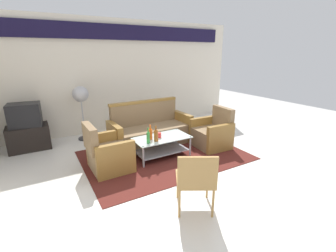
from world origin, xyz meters
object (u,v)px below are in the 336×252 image
bottle_orange (150,134)px  pedestal_fan (81,97)px  couch (150,131)px  cup (159,135)px  wicker_chair (196,178)px  coffee_table (161,144)px  television (25,115)px  bottle_green (148,137)px  tv_stand (29,138)px  armchair_right (212,134)px  bottle_brown (156,135)px  armchair_left (108,154)px

bottle_orange → pedestal_fan: pedestal_fan is taller
couch → pedestal_fan: 1.78m
cup → wicker_chair: wicker_chair is taller
coffee_table → cup: 0.19m
couch → television: bearing=-26.2°
television → wicker_chair: size_ratio=0.76×
bottle_green → tv_stand: 2.72m
tv_stand → bottle_orange: bearing=-40.7°
armchair_right → bottle_brown: 1.42m
television → wicker_chair: television is taller
cup → bottle_orange: bearing=179.3°
couch → armchair_right: (1.12, -0.79, -0.03)m
armchair_left → bottle_green: 0.77m
cup → pedestal_fan: (-1.07, 1.80, 0.55)m
coffee_table → couch: bearing=82.3°
couch → bottle_green: 0.99m
pedestal_fan → couch: bearing=-42.4°
bottle_orange → cup: bearing=-0.7°
pedestal_fan → cup: bearing=-59.2°
couch → armchair_left: size_ratio=2.15×
tv_stand → armchair_left: bearing=-55.5°
bottle_green → bottle_orange: bearing=53.3°
coffee_table → tv_stand: 2.86m
bottle_green → pedestal_fan: 2.16m
bottle_green → cup: bottle_green is taller
armchair_right → television: bearing=64.6°
coffee_table → television: (-2.27, 1.75, 0.49)m
bottle_green → tv_stand: bottle_green is taller
armchair_right → pedestal_fan: (-2.33, 1.89, 0.73)m
armchair_right → armchair_left: bearing=90.2°
couch → cup: bearing=76.4°
armchair_left → wicker_chair: armchair_left is taller
coffee_table → pedestal_fan: bearing=121.8°
armchair_left → television: 2.17m
bottle_brown → wicker_chair: bearing=-99.0°
bottle_brown → bottle_orange: (-0.05, 0.14, -0.00)m
pedestal_fan → coffee_table: bearing=-58.2°
bottle_brown → pedestal_fan: pedestal_fan is taller
armchair_right → coffee_table: (-1.21, 0.09, -0.02)m
bottle_brown → cup: size_ratio=2.98×
armchair_left → coffee_table: bearing=88.8°
armchair_right → cup: 1.27m
coffee_table → pedestal_fan: size_ratio=0.87×
cup → tv_stand: size_ratio=0.12×
bottle_green → wicker_chair: (-0.08, -1.55, -0.03)m
bottle_brown → tv_stand: bottle_brown is taller
bottle_green → cup: (0.31, 0.16, -0.06)m
pedestal_fan → wicker_chair: (0.68, -3.51, -0.52)m
television → bottle_green: bearing=140.5°
bottle_orange → television: 2.69m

